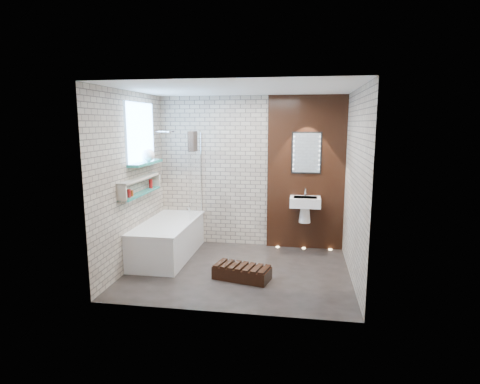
% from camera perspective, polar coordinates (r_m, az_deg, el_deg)
% --- Properties ---
extents(ground, '(3.20, 3.20, 0.00)m').
position_cam_1_polar(ground, '(5.90, -0.23, -11.33)').
color(ground, black).
rests_on(ground, ground).
extents(room_shell, '(3.24, 3.20, 2.60)m').
position_cam_1_polar(room_shell, '(5.56, -0.24, 1.26)').
color(room_shell, gray).
rests_on(room_shell, ground).
extents(walnut_panel, '(1.30, 0.06, 2.60)m').
position_cam_1_polar(walnut_panel, '(6.75, 9.52, 2.66)').
color(walnut_panel, black).
rests_on(walnut_panel, ground).
extents(clerestory_window, '(0.18, 1.00, 0.94)m').
position_cam_1_polar(clerestory_window, '(6.28, -14.12, 7.47)').
color(clerestory_window, '#7FADE0').
rests_on(clerestory_window, room_shell).
extents(display_niche, '(0.14, 1.30, 0.26)m').
position_cam_1_polar(display_niche, '(6.15, -14.23, 0.85)').
color(display_niche, '#238277').
rests_on(display_niche, room_shell).
extents(bathtub, '(0.79, 1.74, 0.70)m').
position_cam_1_polar(bathtub, '(6.51, -10.36, -6.71)').
color(bathtub, white).
rests_on(bathtub, ground).
extents(bath_screen, '(0.01, 0.78, 1.40)m').
position_cam_1_polar(bath_screen, '(6.61, -6.46, 2.42)').
color(bath_screen, white).
rests_on(bath_screen, bathtub).
extents(towel, '(0.10, 0.25, 0.32)m').
position_cam_1_polar(towel, '(6.43, -6.88, 7.30)').
color(towel, '#292221').
rests_on(towel, bath_screen).
extents(shower_head, '(0.18, 0.18, 0.02)m').
position_cam_1_polar(shower_head, '(6.74, -10.01, 8.62)').
color(shower_head, silver).
rests_on(shower_head, room_shell).
extents(washbasin, '(0.50, 0.36, 0.58)m').
position_cam_1_polar(washbasin, '(6.64, 9.40, -1.93)').
color(washbasin, white).
rests_on(washbasin, walnut_panel).
extents(led_mirror, '(0.50, 0.02, 0.70)m').
position_cam_1_polar(led_mirror, '(6.67, 9.61, 5.61)').
color(led_mirror, black).
rests_on(led_mirror, walnut_panel).
extents(walnut_step, '(0.83, 0.52, 0.17)m').
position_cam_1_polar(walnut_step, '(5.58, 0.27, -11.67)').
color(walnut_step, black).
rests_on(walnut_step, ground).
extents(niche_bottles, '(0.06, 0.87, 0.15)m').
position_cam_1_polar(niche_bottles, '(6.18, -14.10, 0.57)').
color(niche_bottles, '#923C16').
rests_on(niche_bottles, display_niche).
extents(sill_vases, '(0.19, 0.19, 0.19)m').
position_cam_1_polar(sill_vases, '(6.35, -13.10, 5.23)').
color(sill_vases, white).
rests_on(sill_vases, clerestory_window).
extents(floor_uplights, '(0.96, 0.06, 0.01)m').
position_cam_1_polar(floor_uplights, '(6.96, 9.21, -8.04)').
color(floor_uplights, '#FFD899').
rests_on(floor_uplights, ground).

